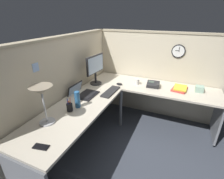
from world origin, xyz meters
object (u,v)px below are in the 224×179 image
at_px(cell_phone, 41,147).
at_px(office_phone, 153,85).
at_px(monitor, 95,68).
at_px(wall_clock, 178,51).
at_px(laptop, 82,93).
at_px(computer_mouse, 119,84).
at_px(desk_lamp_dome, 42,93).
at_px(pen_cup, 70,107).
at_px(keyboard, 111,92).
at_px(tissue_box, 199,89).
at_px(book_stack, 180,88).
at_px(coffee_mug, 137,82).
at_px(thermos_flask, 77,99).

xyz_separation_m(cell_phone, office_phone, (1.81, -0.67, 0.03)).
height_order(monitor, wall_clock, wall_clock).
xyz_separation_m(laptop, computer_mouse, (0.56, -0.39, -0.01)).
xyz_separation_m(desk_lamp_dome, pen_cup, (0.31, -0.08, -0.31)).
xyz_separation_m(office_phone, wall_clock, (0.37, -0.29, 0.51)).
bearing_deg(pen_cup, keyboard, -19.36).
bearing_deg(monitor, tissue_box, -77.49).
height_order(computer_mouse, pen_cup, pen_cup).
bearing_deg(book_stack, wall_clock, 20.82).
bearing_deg(office_phone, laptop, 127.54).
relative_size(keyboard, coffee_mug, 4.48).
bearing_deg(pen_cup, laptop, 14.71).
xyz_separation_m(keyboard, desk_lamp_dome, (-1.01, 0.33, 0.35)).
bearing_deg(keyboard, book_stack, -59.64).
bearing_deg(wall_clock, laptop, 131.72).
bearing_deg(pen_cup, desk_lamp_dome, 165.34).
bearing_deg(coffee_mug, cell_phone, 167.88).
distance_m(cell_phone, book_stack, 2.16).
relative_size(coffee_mug, tissue_box, 0.80).
bearing_deg(thermos_flask, coffee_mug, -24.82).
relative_size(laptop, coffee_mug, 3.99).
xyz_separation_m(cell_phone, thermos_flask, (0.75, 0.10, 0.10)).
bearing_deg(book_stack, monitor, 103.15).
bearing_deg(office_phone, computer_mouse, 105.90).
bearing_deg(desk_lamp_dome, coffee_mug, -22.26).
bearing_deg(book_stack, thermos_flask, 133.15).
bearing_deg(cell_phone, monitor, -1.55).
relative_size(desk_lamp_dome, thermos_flask, 2.02).
bearing_deg(cell_phone, coffee_mug, -23.68).
height_order(monitor, laptop, monitor).
bearing_deg(monitor, laptop, -178.97).
relative_size(monitor, cell_phone, 3.47).
bearing_deg(tissue_box, thermos_flask, 128.29).
bearing_deg(pen_cup, computer_mouse, -14.41).
bearing_deg(book_stack, desk_lamp_dome, 139.70).
xyz_separation_m(laptop, pen_cup, (-0.47, -0.12, 0.03)).
bearing_deg(thermos_flask, laptop, 24.92).
distance_m(desk_lamp_dome, tissue_box, 2.27).
distance_m(office_phone, tissue_box, 0.70).
bearing_deg(computer_mouse, book_stack, -77.94).
height_order(pen_cup, book_stack, pen_cup).
xyz_separation_m(computer_mouse, coffee_mug, (0.16, -0.27, 0.03)).
distance_m(keyboard, coffee_mug, 0.56).
relative_size(cell_phone, wall_clock, 0.65).
relative_size(desk_lamp_dome, wall_clock, 2.02).
xyz_separation_m(monitor, coffee_mug, (0.27, -0.66, -0.25)).
distance_m(keyboard, pen_cup, 0.75).
bearing_deg(office_phone, coffee_mug, 90.13).
relative_size(cell_phone, thermos_flask, 0.65).
height_order(laptop, pen_cup, pen_cup).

